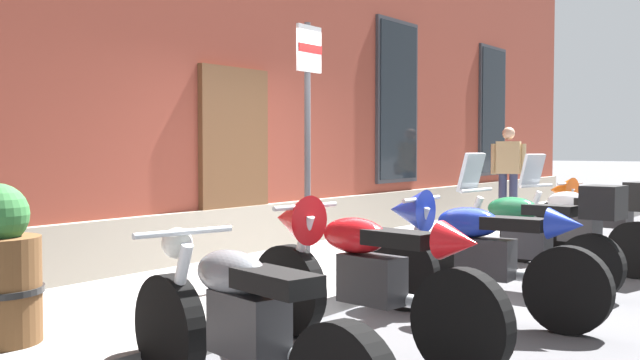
{
  "coord_description": "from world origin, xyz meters",
  "views": [
    {
      "loc": [
        -6.29,
        -3.46,
        1.39
      ],
      "look_at": [
        -0.52,
        0.69,
        1.07
      ],
      "focal_mm": 41.43,
      "sensor_mm": 36.0,
      "label": 1
    }
  ],
  "objects_px": {
    "motorcycle_red_sport": "(357,269)",
    "parking_sign": "(308,113)",
    "motorcycle_green_touring": "(533,234)",
    "motorcycle_orange_sport": "(604,212)",
    "pedestrian_tan_coat": "(509,168)",
    "motorcycle_blue_sport": "(471,250)",
    "motorcycle_grey_naked": "(241,328)",
    "motorcycle_silver_touring": "(585,222)"
  },
  "relations": [
    {
      "from": "motorcycle_red_sport",
      "to": "motorcycle_orange_sport",
      "type": "bearing_deg",
      "value": -0.86
    },
    {
      "from": "motorcycle_grey_naked",
      "to": "pedestrian_tan_coat",
      "type": "bearing_deg",
      "value": 13.57
    },
    {
      "from": "motorcycle_silver_touring",
      "to": "motorcycle_orange_sport",
      "type": "relative_size",
      "value": 0.93
    },
    {
      "from": "motorcycle_red_sport",
      "to": "motorcycle_orange_sport",
      "type": "height_order",
      "value": "motorcycle_red_sport"
    },
    {
      "from": "motorcycle_grey_naked",
      "to": "pedestrian_tan_coat",
      "type": "xyz_separation_m",
      "value": [
        9.35,
        2.26,
        0.56
      ]
    },
    {
      "from": "motorcycle_red_sport",
      "to": "parking_sign",
      "type": "relative_size",
      "value": 0.89
    },
    {
      "from": "motorcycle_red_sport",
      "to": "motorcycle_grey_naked",
      "type": "bearing_deg",
      "value": -172.16
    },
    {
      "from": "motorcycle_orange_sport",
      "to": "motorcycle_red_sport",
      "type": "bearing_deg",
      "value": 179.14
    },
    {
      "from": "pedestrian_tan_coat",
      "to": "motorcycle_blue_sport",
      "type": "bearing_deg",
      "value": -160.95
    },
    {
      "from": "motorcycle_blue_sport",
      "to": "motorcycle_green_touring",
      "type": "distance_m",
      "value": 1.42
    },
    {
      "from": "motorcycle_grey_naked",
      "to": "parking_sign",
      "type": "height_order",
      "value": "parking_sign"
    },
    {
      "from": "parking_sign",
      "to": "motorcycle_grey_naked",
      "type": "bearing_deg",
      "value": -149.11
    },
    {
      "from": "pedestrian_tan_coat",
      "to": "motorcycle_grey_naked",
      "type": "bearing_deg",
      "value": -166.43
    },
    {
      "from": "motorcycle_orange_sport",
      "to": "parking_sign",
      "type": "xyz_separation_m",
      "value": [
        -4.26,
        1.63,
        1.18
      ]
    },
    {
      "from": "motorcycle_silver_touring",
      "to": "motorcycle_orange_sport",
      "type": "distance_m",
      "value": 1.53
    },
    {
      "from": "motorcycle_green_touring",
      "to": "parking_sign",
      "type": "relative_size",
      "value": 0.81
    },
    {
      "from": "motorcycle_blue_sport",
      "to": "pedestrian_tan_coat",
      "type": "xyz_separation_m",
      "value": [
        6.64,
        2.29,
        0.47
      ]
    },
    {
      "from": "pedestrian_tan_coat",
      "to": "motorcycle_silver_touring",
      "type": "bearing_deg",
      "value": -147.6
    },
    {
      "from": "motorcycle_silver_touring",
      "to": "motorcycle_orange_sport",
      "type": "bearing_deg",
      "value": 7.4
    },
    {
      "from": "motorcycle_grey_naked",
      "to": "motorcycle_silver_touring",
      "type": "relative_size",
      "value": 1.08
    },
    {
      "from": "motorcycle_grey_naked",
      "to": "motorcycle_silver_touring",
      "type": "distance_m",
      "value": 5.65
    },
    {
      "from": "motorcycle_red_sport",
      "to": "pedestrian_tan_coat",
      "type": "xyz_separation_m",
      "value": [
        7.97,
        2.07,
        0.46
      ]
    },
    {
      "from": "motorcycle_grey_naked",
      "to": "motorcycle_blue_sport",
      "type": "bearing_deg",
      "value": -0.76
    },
    {
      "from": "motorcycle_red_sport",
      "to": "pedestrian_tan_coat",
      "type": "relative_size",
      "value": 1.36
    },
    {
      "from": "motorcycle_green_touring",
      "to": "parking_sign",
      "type": "height_order",
      "value": "parking_sign"
    },
    {
      "from": "motorcycle_blue_sport",
      "to": "motorcycle_silver_touring",
      "type": "distance_m",
      "value": 2.94
    },
    {
      "from": "motorcycle_green_touring",
      "to": "motorcycle_silver_touring",
      "type": "height_order",
      "value": "motorcycle_green_touring"
    },
    {
      "from": "motorcycle_blue_sport",
      "to": "parking_sign",
      "type": "bearing_deg",
      "value": 83.84
    },
    {
      "from": "motorcycle_green_touring",
      "to": "motorcycle_silver_touring",
      "type": "bearing_deg",
      "value": -2.16
    },
    {
      "from": "motorcycle_green_touring",
      "to": "parking_sign",
      "type": "distance_m",
      "value": 2.45
    },
    {
      "from": "motorcycle_orange_sport",
      "to": "pedestrian_tan_coat",
      "type": "distance_m",
      "value": 3.11
    },
    {
      "from": "motorcycle_silver_touring",
      "to": "parking_sign",
      "type": "height_order",
      "value": "parking_sign"
    },
    {
      "from": "motorcycle_blue_sport",
      "to": "pedestrian_tan_coat",
      "type": "relative_size",
      "value": 1.3
    },
    {
      "from": "parking_sign",
      "to": "motorcycle_blue_sport",
      "type": "bearing_deg",
      "value": -96.16
    },
    {
      "from": "motorcycle_green_touring",
      "to": "motorcycle_orange_sport",
      "type": "distance_m",
      "value": 3.03
    },
    {
      "from": "motorcycle_green_touring",
      "to": "motorcycle_red_sport",
      "type": "bearing_deg",
      "value": 175.31
    },
    {
      "from": "motorcycle_orange_sport",
      "to": "parking_sign",
      "type": "relative_size",
      "value": 0.87
    },
    {
      "from": "motorcycle_grey_naked",
      "to": "parking_sign",
      "type": "distance_m",
      "value": 3.6
    },
    {
      "from": "motorcycle_red_sport",
      "to": "motorcycle_silver_touring",
      "type": "xyz_separation_m",
      "value": [
        4.27,
        -0.28,
        -0.02
      ]
    },
    {
      "from": "motorcycle_silver_touring",
      "to": "motorcycle_grey_naked",
      "type": "bearing_deg",
      "value": 179.05
    },
    {
      "from": "motorcycle_red_sport",
      "to": "pedestrian_tan_coat",
      "type": "distance_m",
      "value": 8.25
    },
    {
      "from": "parking_sign",
      "to": "motorcycle_orange_sport",
      "type": "bearing_deg",
      "value": -20.98
    }
  ]
}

